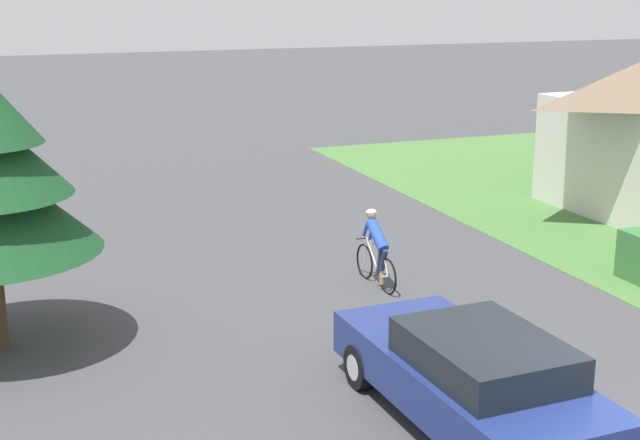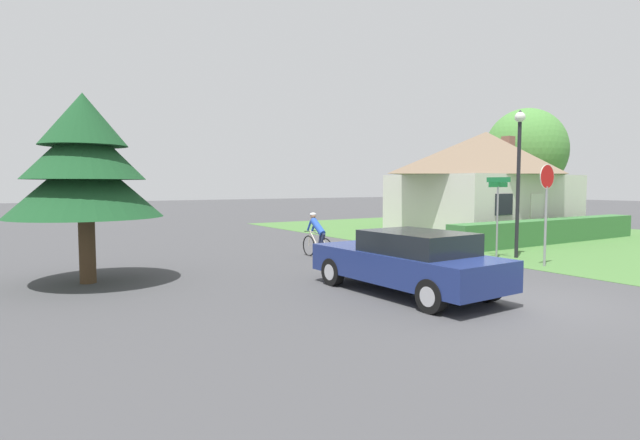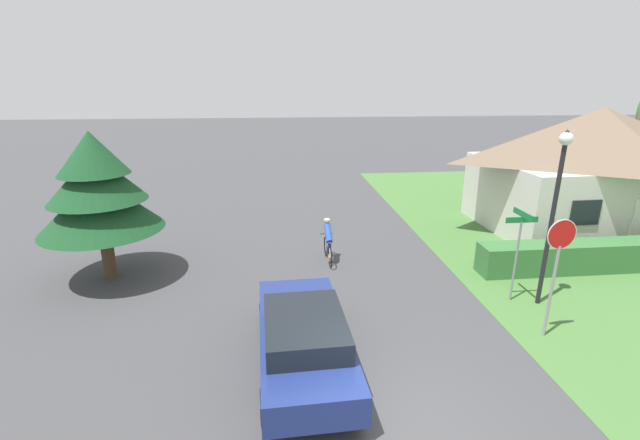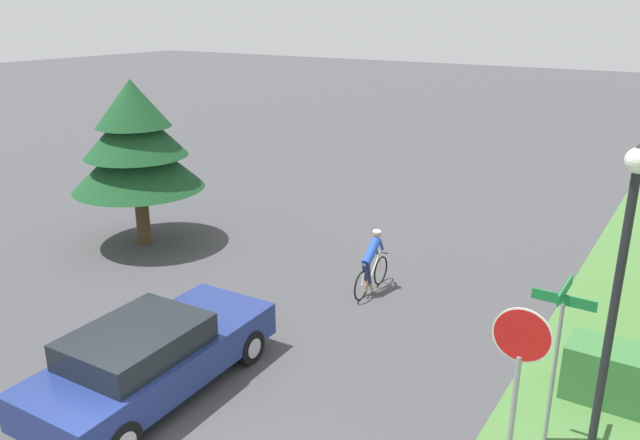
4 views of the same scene
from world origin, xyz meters
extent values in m
plane|color=#424244|center=(0.00, 0.00, 0.00)|extent=(140.00, 140.00, 0.00)
cube|color=beige|center=(10.99, 10.07, 1.43)|extent=(8.47, 5.74, 2.87)
pyramid|color=#75604C|center=(10.99, 10.07, 3.92)|extent=(9.15, 6.20, 2.10)
cube|color=black|center=(8.74, 7.21, 1.58)|extent=(1.10, 0.09, 0.90)
cube|color=navy|center=(-1.47, 1.98, 0.62)|extent=(2.00, 4.68, 0.63)
cube|color=black|center=(-1.45, 1.60, 1.17)|extent=(1.69, 2.27, 0.46)
cylinder|color=black|center=(-2.35, 3.52, 0.33)|extent=(0.25, 0.66, 0.66)
cylinder|color=#ADADB2|center=(-2.35, 3.52, 0.33)|extent=(0.25, 0.39, 0.38)
cylinder|color=black|center=(-0.69, 3.58, 0.33)|extent=(0.25, 0.66, 0.66)
cylinder|color=#ADADB2|center=(-0.69, 3.58, 0.33)|extent=(0.25, 0.39, 0.38)
cylinder|color=black|center=(-2.24, 0.38, 0.33)|extent=(0.25, 0.66, 0.66)
cylinder|color=#ADADB2|center=(-2.24, 0.38, 0.33)|extent=(0.25, 0.39, 0.38)
cylinder|color=black|center=(-0.58, 0.44, 0.33)|extent=(0.25, 0.66, 0.66)
cylinder|color=#ADADB2|center=(-0.58, 0.44, 0.33)|extent=(0.25, 0.39, 0.38)
torus|color=black|center=(-0.24, 7.08, 0.34)|extent=(0.06, 0.71, 0.71)
torus|color=black|center=(-0.27, 8.09, 0.34)|extent=(0.06, 0.71, 0.71)
cylinder|color=beige|center=(-0.24, 7.34, 0.49)|extent=(0.04, 0.18, 0.55)
cylinder|color=beige|center=(-0.26, 7.71, 0.53)|extent=(0.06, 0.63, 0.65)
cylinder|color=beige|center=(-0.25, 7.64, 0.80)|extent=(0.06, 0.75, 0.12)
cylinder|color=beige|center=(-0.24, 7.24, 0.28)|extent=(0.05, 0.34, 0.15)
cylinder|color=beige|center=(-0.24, 7.17, 0.55)|extent=(0.04, 0.21, 0.44)
cylinder|color=beige|center=(-0.27, 8.05, 0.59)|extent=(0.04, 0.12, 0.52)
cylinder|color=black|center=(-0.26, 8.01, 0.85)|extent=(0.44, 0.04, 0.02)
ellipsoid|color=black|center=(-0.24, 7.26, 0.78)|extent=(0.09, 0.20, 0.05)
cylinder|color=#262D4C|center=(-0.24, 7.26, 0.61)|extent=(0.12, 0.25, 0.46)
cylinder|color=#262D4C|center=(-0.24, 7.42, 0.53)|extent=(0.12, 0.25, 0.61)
cylinder|color=tan|center=(-0.25, 7.33, 0.25)|extent=(0.08, 0.08, 0.30)
cylinder|color=tan|center=(-0.20, 7.49, 0.15)|extent=(0.17, 0.08, 0.21)
cylinder|color=#264CB2|center=(-0.25, 7.55, 1.02)|extent=(0.24, 0.70, 0.58)
cylinder|color=#264CB2|center=(-0.26, 7.78, 1.03)|extent=(0.08, 0.25, 0.36)
cylinder|color=#264CB2|center=(-0.26, 8.06, 1.03)|extent=(0.08, 0.25, 0.36)
sphere|color=tan|center=(-0.26, 7.83, 1.37)|extent=(0.19, 0.19, 0.19)
ellipsoid|color=white|center=(-0.26, 7.83, 1.42)|extent=(0.22, 0.18, 0.12)
cylinder|color=gray|center=(4.44, 2.48, 1.17)|extent=(0.07, 0.07, 2.35)
cylinder|color=red|center=(4.44, 2.48, 2.64)|extent=(0.68, 0.06, 0.68)
cylinder|color=silver|center=(4.44, 2.48, 2.64)|extent=(0.72, 0.05, 0.72)
cylinder|color=black|center=(5.24, 4.02, 2.21)|extent=(0.12, 0.12, 4.42)
sphere|color=white|center=(5.24, 4.02, 4.57)|extent=(0.34, 0.34, 0.34)
cone|color=black|center=(5.24, 4.02, 4.74)|extent=(0.20, 0.20, 0.13)
cylinder|color=gray|center=(4.57, 4.27, 1.17)|extent=(0.06, 0.06, 2.34)
cube|color=#197238|center=(4.57, 4.27, 2.40)|extent=(0.90, 0.03, 0.16)
cube|color=#197238|center=(4.57, 4.27, 2.56)|extent=(0.03, 0.90, 0.16)
cylinder|color=#4C3823|center=(-7.24, 6.97, 0.81)|extent=(0.38, 0.38, 1.61)
cone|color=#194723|center=(-7.24, 6.97, 2.44)|extent=(3.59, 3.59, 1.66)
cone|color=#194723|center=(-7.24, 6.97, 3.26)|extent=(2.80, 2.80, 1.46)
cone|color=#194723|center=(-7.24, 6.97, 3.96)|extent=(2.01, 2.01, 1.26)
camera|label=1|loc=(-7.13, -7.41, 5.71)|focal=50.00mm
camera|label=2|loc=(-8.90, -6.25, 2.40)|focal=28.00mm
camera|label=3|loc=(-1.93, -5.99, 5.92)|focal=24.00mm
camera|label=4|loc=(5.96, -4.40, 6.34)|focal=35.00mm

